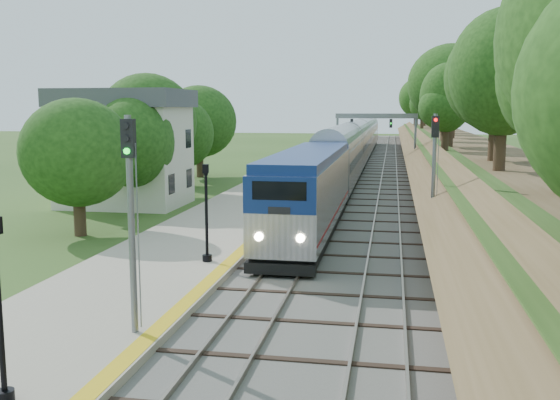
% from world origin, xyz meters
% --- Properties ---
extents(trackbed, '(9.50, 170.00, 0.28)m').
position_xyz_m(trackbed, '(2.00, 60.00, 0.07)').
color(trackbed, '#4C4944').
rests_on(trackbed, ground).
extents(platform, '(6.40, 68.00, 0.38)m').
position_xyz_m(platform, '(-5.20, 16.00, 0.19)').
color(platform, '#A79E87').
rests_on(platform, ground).
extents(yellow_stripe, '(0.55, 68.00, 0.01)m').
position_xyz_m(yellow_stripe, '(-2.35, 16.00, 0.39)').
color(yellow_stripe, gold).
rests_on(yellow_stripe, platform).
extents(embankment, '(10.64, 170.00, 11.70)m').
position_xyz_m(embankment, '(10.35, 60.00, 1.95)').
color(embankment, brown).
rests_on(embankment, ground).
extents(station_building, '(8.60, 6.60, 8.00)m').
position_xyz_m(station_building, '(-14.00, 30.00, 4.09)').
color(station_building, beige).
rests_on(station_building, ground).
extents(signal_gantry, '(8.40, 0.38, 6.20)m').
position_xyz_m(signal_gantry, '(2.47, 54.99, 4.82)').
color(signal_gantry, slate).
rests_on(signal_gantry, ground).
extents(trees_behind_platform, '(7.82, 53.32, 7.21)m').
position_xyz_m(trees_behind_platform, '(-11.17, 20.67, 4.53)').
color(trees_behind_platform, '#332316').
rests_on(trees_behind_platform, ground).
extents(train, '(2.90, 96.63, 4.26)m').
position_xyz_m(train, '(0.00, 60.08, 2.20)').
color(train, black).
rests_on(train, trackbed).
extents(lamppost_mid, '(0.40, 0.40, 4.09)m').
position_xyz_m(lamppost_mid, '(-3.94, 1.03, 2.21)').
color(lamppost_mid, black).
rests_on(lamppost_mid, platform).
extents(lamppost_far, '(0.40, 0.40, 4.07)m').
position_xyz_m(lamppost_far, '(-3.29, 13.99, 2.20)').
color(lamppost_far, black).
rests_on(lamppost_far, platform).
extents(signal_platform, '(0.36, 0.29, 6.15)m').
position_xyz_m(signal_platform, '(-2.90, 5.60, 4.16)').
color(signal_platform, slate).
rests_on(signal_platform, platform).
extents(signal_farside, '(0.35, 0.28, 6.34)m').
position_xyz_m(signal_farside, '(6.20, 20.21, 3.99)').
color(signal_farside, slate).
rests_on(signal_farside, ground).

